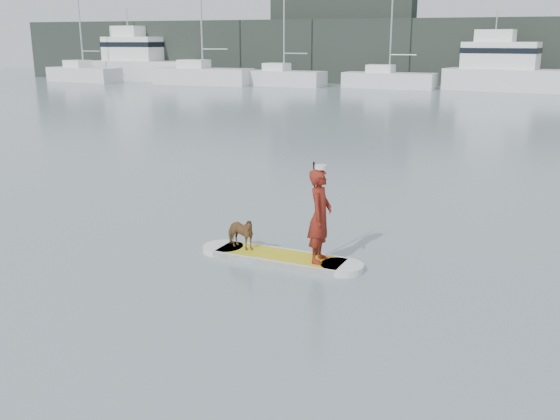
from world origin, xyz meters
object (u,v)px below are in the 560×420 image
(paddleboard, at_px, (280,258))
(sailboat_a, at_px, (83,73))
(motor_yacht_b, at_px, (139,60))
(motor_yacht_a, at_px, (507,68))
(sailboat_b, at_px, (202,74))
(sailboat_c, at_px, (283,77))
(sailboat_d, at_px, (388,78))
(paddler, at_px, (320,216))
(dog, at_px, (240,233))

(paddleboard, distance_m, sailboat_a, 56.65)
(motor_yacht_b, bearing_deg, motor_yacht_a, 1.39)
(sailboat_b, bearing_deg, sailboat_a, -178.05)
(sailboat_c, xyz_separation_m, sailboat_d, (9.52, 0.48, 0.04))
(paddler, bearing_deg, motor_yacht_b, 34.79)
(paddler, bearing_deg, paddleboard, 84.07)
(sailboat_b, distance_m, sailboat_c, 7.79)
(paddler, distance_m, sailboat_d, 45.38)
(sailboat_a, bearing_deg, sailboat_d, 14.25)
(sailboat_c, distance_m, sailboat_d, 9.53)
(sailboat_b, height_order, sailboat_d, sailboat_b)
(sailboat_a, relative_size, sailboat_b, 0.86)
(dog, bearing_deg, paddler, -75.31)
(sailboat_a, xyz_separation_m, sailboat_d, (30.58, 1.30, 0.01))
(paddler, height_order, sailboat_b, sailboat_b)
(paddleboard, distance_m, motor_yacht_a, 45.42)
(sailboat_a, bearing_deg, dog, -39.03)
(sailboat_a, xyz_separation_m, motor_yacht_b, (3.79, 4.34, 1.20))
(sailboat_b, distance_m, motor_yacht_b, 10.57)
(sailboat_a, height_order, sailboat_c, sailboat_a)
(sailboat_c, bearing_deg, motor_yacht_b, 176.42)
(paddleboard, xyz_separation_m, dog, (-0.86, 0.09, 0.38))
(paddleboard, bearing_deg, dog, -180.00)
(motor_yacht_b, bearing_deg, sailboat_a, -125.57)
(sailboat_d, distance_m, motor_yacht_a, 9.71)
(sailboat_a, xyz_separation_m, motor_yacht_a, (40.24, 1.67, 0.98))
(sailboat_d, bearing_deg, sailboat_c, -170.89)
(sailboat_a, distance_m, sailboat_d, 30.61)
(sailboat_c, bearing_deg, sailboat_b, -165.27)
(paddleboard, height_order, sailboat_c, sailboat_c)
(sailboat_a, relative_size, motor_yacht_a, 1.06)
(sailboat_b, distance_m, sailboat_d, 17.32)
(motor_yacht_b, bearing_deg, paddler, -49.70)
(dog, height_order, sailboat_b, sailboat_b)
(sailboat_c, distance_m, motor_yacht_a, 19.23)
(paddleboard, xyz_separation_m, paddler, (0.80, -0.08, 0.92))
(paddleboard, relative_size, motor_yacht_b, 0.29)
(sailboat_a, relative_size, sailboat_c, 1.10)
(motor_yacht_a, bearing_deg, paddler, -82.69)
(paddler, xyz_separation_m, sailboat_a, (-37.03, 43.62, -0.15))
(motor_yacht_a, bearing_deg, sailboat_a, -166.25)
(dog, bearing_deg, motor_yacht_b, 54.15)
(sailboat_d, distance_m, motor_yacht_b, 26.99)
(motor_yacht_b, bearing_deg, sailboat_c, -5.95)
(sailboat_c, xyz_separation_m, motor_yacht_b, (-17.27, 3.52, 1.23))
(paddleboard, xyz_separation_m, motor_yacht_b, (-32.44, 47.88, 1.98))
(sailboat_b, bearing_deg, motor_yacht_b, 157.42)
(paddler, distance_m, motor_yacht_b, 58.36)
(sailboat_a, bearing_deg, motor_yacht_b, 60.67)
(paddler, xyz_separation_m, motor_yacht_b, (-33.24, 47.96, 1.05))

